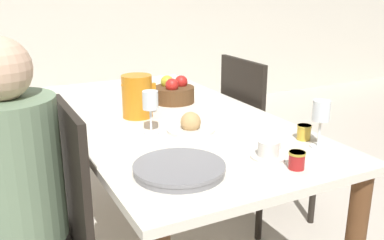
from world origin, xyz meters
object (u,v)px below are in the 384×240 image
at_px(wine_glass_water, 150,103).
at_px(serving_tray, 179,169).
at_px(person_seated, 3,193).
at_px(red_pitcher, 137,96).
at_px(jam_jar_red, 304,131).
at_px(fruit_bowl, 174,92).
at_px(chair_opposite, 258,139).
at_px(jam_jar_amber, 297,159).
at_px(teacup_near_person, 268,151).
at_px(wine_glass_juice, 321,114).
at_px(bread_plate, 191,125).

xyz_separation_m(wine_glass_water, serving_tray, (-0.06, -0.39, -0.11)).
distance_m(person_seated, red_pitcher, 0.72).
xyz_separation_m(jam_jar_red, fruit_bowl, (-0.21, 0.72, 0.02)).
height_order(chair_opposite, jam_jar_amber, chair_opposite).
bearing_deg(red_pitcher, wine_glass_water, -97.43).
height_order(teacup_near_person, jam_jar_amber, same).
relative_size(person_seated, fruit_bowl, 5.82).
height_order(wine_glass_water, teacup_near_person, wine_glass_water).
height_order(red_pitcher, wine_glass_juice, red_pitcher).
distance_m(serving_tray, bread_plate, 0.40).
relative_size(teacup_near_person, jam_jar_red, 2.11).
xyz_separation_m(chair_opposite, jam_jar_amber, (-0.48, -0.86, 0.29)).
xyz_separation_m(jam_jar_amber, jam_jar_red, (0.20, 0.20, 0.00)).
distance_m(chair_opposite, person_seated, 1.42).
height_order(red_pitcher, bread_plate, red_pitcher).
bearing_deg(jam_jar_red, person_seated, 170.65).
height_order(jam_jar_amber, fruit_bowl, fruit_bowl).
bearing_deg(wine_glass_water, chair_opposite, 23.57).
bearing_deg(jam_jar_amber, teacup_near_person, 101.15).
distance_m(wine_glass_water, serving_tray, 0.41).
bearing_deg(serving_tray, teacup_near_person, -3.38).
xyz_separation_m(serving_tray, bread_plate, (0.21, 0.34, 0.01)).
height_order(chair_opposite, red_pitcher, chair_opposite).
height_order(wine_glass_juice, teacup_near_person, wine_glass_juice).
relative_size(red_pitcher, wine_glass_water, 1.10).
relative_size(bread_plate, jam_jar_amber, 3.38).
height_order(person_seated, jam_jar_amber, person_seated).
relative_size(chair_opposite, teacup_near_person, 7.90).
distance_m(chair_opposite, wine_glass_water, 0.92).
bearing_deg(teacup_near_person, chair_opposite, 55.81).
height_order(wine_glass_juice, fruit_bowl, wine_glass_juice).
bearing_deg(fruit_bowl, serving_tray, -113.71).
relative_size(chair_opposite, serving_tray, 3.31).
xyz_separation_m(serving_tray, fruit_bowl, (0.34, 0.78, 0.04)).
relative_size(wine_glass_water, jam_jar_amber, 3.01).
bearing_deg(chair_opposite, wine_glass_water, -66.43).
bearing_deg(serving_tray, red_pitcher, 81.35).
distance_m(red_pitcher, jam_jar_red, 0.73).
bearing_deg(person_seated, wine_glass_juice, -104.02).
xyz_separation_m(wine_glass_juice, serving_tray, (-0.54, 0.02, -0.11)).
xyz_separation_m(wine_glass_water, fruit_bowl, (0.28, 0.39, -0.07)).
relative_size(person_seated, bread_plate, 6.13).
distance_m(chair_opposite, serving_tray, 1.13).
relative_size(red_pitcher, serving_tray, 0.66).
distance_m(wine_glass_juice, bread_plate, 0.50).
bearing_deg(person_seated, fruit_bowl, -56.84).
relative_size(chair_opposite, jam_jar_amber, 16.69).
height_order(wine_glass_water, wine_glass_juice, wine_glass_juice).
bearing_deg(wine_glass_juice, bread_plate, 131.73).
distance_m(chair_opposite, bread_plate, 0.77).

